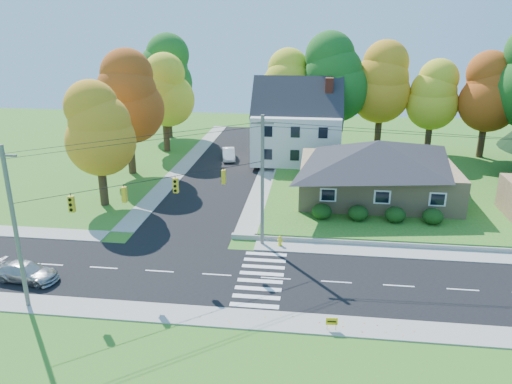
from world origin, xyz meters
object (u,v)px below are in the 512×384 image
white_car (229,154)px  fire_hydrant (280,241)px  silver_sedan (26,272)px  ranch_house (377,168)px

white_car → fire_hydrant: bearing=-82.9°
white_car → silver_sedan: bearing=-116.3°
fire_hydrant → white_car: bearing=109.0°
ranch_house → white_car: bearing=141.9°
silver_sedan → fire_hydrant: bearing=-57.8°
silver_sedan → fire_hydrant: (16.14, 7.33, -0.24)m
silver_sedan → white_car: 32.09m
silver_sedan → fire_hydrant: 17.73m
silver_sedan → fire_hydrant: size_ratio=5.10×
white_car → fire_hydrant: size_ratio=4.93×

